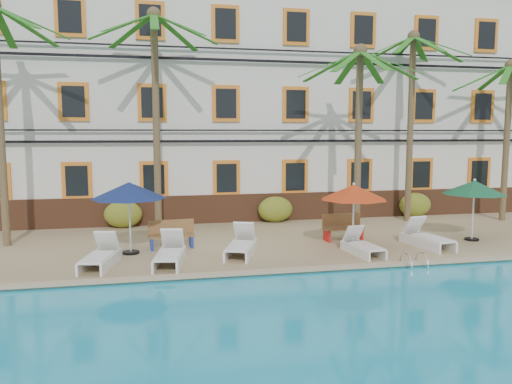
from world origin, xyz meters
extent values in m
plane|color=#384C23|center=(0.00, 0.00, 0.00)|extent=(100.00, 100.00, 0.00)
cube|color=tan|center=(0.00, 5.00, 0.12)|extent=(30.00, 12.00, 0.25)
cube|color=#199ABE|center=(0.00, -7.00, 0.10)|extent=(26.00, 12.00, 0.20)
cube|color=tan|center=(0.00, -0.90, 0.28)|extent=(30.00, 0.35, 0.06)
cube|color=silver|center=(0.00, 10.00, 5.25)|extent=(25.00, 6.00, 10.00)
cube|color=brown|center=(0.00, 6.94, 0.85)|extent=(25.00, 0.12, 1.20)
cube|color=orange|center=(-7.50, 6.95, 2.15)|extent=(1.15, 0.10, 1.50)
cube|color=black|center=(-7.50, 6.90, 2.15)|extent=(0.85, 0.04, 1.20)
cube|color=orange|center=(-4.50, 6.95, 2.15)|extent=(1.15, 0.10, 1.50)
cube|color=black|center=(-4.50, 6.90, 2.15)|extent=(0.85, 0.04, 1.20)
cube|color=orange|center=(-1.50, 6.95, 2.15)|extent=(1.15, 0.10, 1.50)
cube|color=black|center=(-1.50, 6.90, 2.15)|extent=(0.85, 0.04, 1.20)
cube|color=orange|center=(1.50, 6.95, 2.15)|extent=(1.15, 0.10, 1.50)
cube|color=black|center=(1.50, 6.90, 2.15)|extent=(0.85, 0.04, 1.20)
cube|color=orange|center=(4.50, 6.95, 2.15)|extent=(1.15, 0.10, 1.50)
cube|color=black|center=(4.50, 6.90, 2.15)|extent=(0.85, 0.04, 1.20)
cube|color=orange|center=(7.50, 6.95, 2.15)|extent=(1.15, 0.10, 1.50)
cube|color=black|center=(7.50, 6.90, 2.15)|extent=(0.85, 0.04, 1.20)
cube|color=orange|center=(10.50, 6.95, 2.15)|extent=(1.15, 0.10, 1.50)
cube|color=black|center=(10.50, 6.90, 2.15)|extent=(0.85, 0.04, 1.20)
cube|color=orange|center=(-7.50, 6.95, 5.25)|extent=(1.15, 0.10, 1.50)
cube|color=black|center=(-7.50, 6.90, 5.25)|extent=(0.85, 0.04, 1.20)
cube|color=orange|center=(-4.50, 6.95, 5.25)|extent=(1.15, 0.10, 1.50)
cube|color=black|center=(-4.50, 6.90, 5.25)|extent=(0.85, 0.04, 1.20)
cube|color=orange|center=(-1.50, 6.95, 5.25)|extent=(1.15, 0.10, 1.50)
cube|color=black|center=(-1.50, 6.90, 5.25)|extent=(0.85, 0.04, 1.20)
cube|color=orange|center=(1.50, 6.95, 5.25)|extent=(1.15, 0.10, 1.50)
cube|color=black|center=(1.50, 6.90, 5.25)|extent=(0.85, 0.04, 1.20)
cube|color=orange|center=(4.50, 6.95, 5.25)|extent=(1.15, 0.10, 1.50)
cube|color=black|center=(4.50, 6.90, 5.25)|extent=(0.85, 0.04, 1.20)
cube|color=orange|center=(7.50, 6.95, 5.25)|extent=(1.15, 0.10, 1.50)
cube|color=black|center=(7.50, 6.90, 5.25)|extent=(0.85, 0.04, 1.20)
cube|color=orange|center=(10.50, 6.95, 5.25)|extent=(1.15, 0.10, 1.50)
cube|color=black|center=(10.50, 6.90, 5.25)|extent=(0.85, 0.04, 1.20)
cube|color=orange|center=(-7.50, 6.95, 8.45)|extent=(1.15, 0.10, 1.50)
cube|color=black|center=(-7.50, 6.90, 8.45)|extent=(0.85, 0.04, 1.20)
cube|color=orange|center=(-4.50, 6.95, 8.45)|extent=(1.15, 0.10, 1.50)
cube|color=black|center=(-4.50, 6.90, 8.45)|extent=(0.85, 0.04, 1.20)
cube|color=orange|center=(-1.50, 6.95, 8.45)|extent=(1.15, 0.10, 1.50)
cube|color=black|center=(-1.50, 6.90, 8.45)|extent=(0.85, 0.04, 1.20)
cube|color=orange|center=(1.50, 6.95, 8.45)|extent=(1.15, 0.10, 1.50)
cube|color=black|center=(1.50, 6.90, 8.45)|extent=(0.85, 0.04, 1.20)
cube|color=orange|center=(4.50, 6.95, 8.45)|extent=(1.15, 0.10, 1.50)
cube|color=black|center=(4.50, 6.90, 8.45)|extent=(0.85, 0.04, 1.20)
cube|color=orange|center=(7.50, 6.95, 8.45)|extent=(1.15, 0.10, 1.50)
cube|color=black|center=(7.50, 6.90, 8.45)|extent=(0.85, 0.04, 1.20)
cube|color=orange|center=(10.50, 6.95, 8.45)|extent=(1.15, 0.10, 1.50)
cube|color=black|center=(10.50, 6.90, 8.45)|extent=(0.85, 0.04, 1.20)
cube|color=black|center=(0.00, 6.80, 3.70)|extent=(25.00, 0.08, 0.10)
cube|color=black|center=(0.00, 6.80, 4.15)|extent=(25.00, 0.08, 0.06)
cube|color=black|center=(0.00, 6.80, 7.00)|extent=(25.00, 0.08, 0.10)
cube|color=black|center=(0.00, 6.80, 7.45)|extent=(25.00, 0.08, 0.06)
cylinder|color=brown|center=(-9.42, 4.09, 4.18)|extent=(0.26, 0.26, 7.85)
cube|color=#216D1A|center=(-9.42, 5.24, 7.61)|extent=(0.28, 2.31, 1.01)
cube|color=#216D1A|center=(-8.61, 3.28, 7.61)|extent=(1.83, 1.83, 1.01)
cube|color=#216D1A|center=(-8.27, 4.09, 7.61)|extent=(2.31, 0.28, 1.01)
cube|color=#216D1A|center=(-8.61, 4.91, 7.61)|extent=(1.83, 1.83, 1.01)
cylinder|color=brown|center=(-4.37, 5.07, 4.27)|extent=(0.26, 0.26, 8.03)
sphere|color=brown|center=(-4.37, 5.07, 8.28)|extent=(0.50, 0.50, 0.50)
cube|color=#216D1A|center=(-4.37, 6.22, 7.79)|extent=(0.28, 2.31, 1.01)
cube|color=#216D1A|center=(-5.19, 5.88, 7.79)|extent=(1.83, 1.83, 1.01)
cube|color=#216D1A|center=(-5.52, 5.07, 7.79)|extent=(2.31, 0.28, 1.01)
cube|color=#216D1A|center=(-5.19, 4.25, 7.79)|extent=(1.83, 1.83, 1.01)
cube|color=#216D1A|center=(-4.37, 3.92, 7.79)|extent=(0.28, 2.31, 1.01)
cube|color=#216D1A|center=(-3.56, 4.25, 7.79)|extent=(1.83, 1.83, 1.01)
cube|color=#216D1A|center=(-3.22, 5.07, 7.79)|extent=(2.31, 0.28, 1.01)
cube|color=#216D1A|center=(-3.56, 5.88, 7.79)|extent=(1.83, 1.83, 1.01)
cylinder|color=brown|center=(2.96, 3.61, 3.63)|extent=(0.26, 0.26, 6.76)
sphere|color=brown|center=(2.96, 3.61, 7.01)|extent=(0.50, 0.50, 0.50)
cube|color=#216D1A|center=(2.96, 4.76, 6.52)|extent=(0.28, 2.31, 1.01)
cube|color=#216D1A|center=(2.14, 4.42, 6.52)|extent=(1.83, 1.83, 1.01)
cube|color=#216D1A|center=(1.81, 3.61, 6.52)|extent=(2.31, 0.28, 1.01)
cube|color=#216D1A|center=(2.14, 2.80, 6.52)|extent=(1.83, 1.83, 1.01)
cube|color=#216D1A|center=(2.96, 2.46, 6.52)|extent=(0.28, 2.31, 1.01)
cube|color=#216D1A|center=(3.77, 2.80, 6.52)|extent=(1.83, 1.83, 1.01)
cube|color=#216D1A|center=(4.11, 3.61, 6.52)|extent=(2.31, 0.28, 1.01)
cube|color=#216D1A|center=(3.77, 4.42, 6.52)|extent=(1.83, 1.83, 1.01)
cylinder|color=brown|center=(6.22, 5.73, 4.14)|extent=(0.26, 0.26, 7.78)
sphere|color=brown|center=(6.22, 5.73, 8.03)|extent=(0.50, 0.50, 0.50)
cube|color=#216D1A|center=(6.22, 6.88, 7.54)|extent=(0.28, 2.31, 1.01)
cube|color=#216D1A|center=(5.40, 6.54, 7.54)|extent=(1.83, 1.83, 1.01)
cube|color=#216D1A|center=(5.07, 5.73, 7.54)|extent=(2.31, 0.28, 1.01)
cube|color=#216D1A|center=(5.40, 4.92, 7.54)|extent=(1.83, 1.83, 1.01)
cube|color=#216D1A|center=(6.22, 4.58, 7.54)|extent=(0.28, 2.31, 1.01)
cube|color=#216D1A|center=(7.03, 4.92, 7.54)|extent=(1.83, 1.83, 1.01)
cube|color=#216D1A|center=(7.37, 5.73, 7.54)|extent=(2.31, 0.28, 1.01)
cube|color=#216D1A|center=(7.03, 6.54, 7.54)|extent=(1.83, 1.83, 1.01)
cylinder|color=brown|center=(10.36, 5.02, 3.57)|extent=(0.26, 0.26, 6.64)
sphere|color=brown|center=(10.36, 5.02, 6.89)|extent=(0.50, 0.50, 0.50)
cube|color=#216D1A|center=(10.36, 6.17, 6.40)|extent=(0.28, 2.31, 1.01)
cube|color=#216D1A|center=(9.55, 5.84, 6.40)|extent=(1.83, 1.83, 1.01)
cube|color=#216D1A|center=(9.21, 5.02, 6.40)|extent=(2.31, 0.28, 1.01)
cube|color=#216D1A|center=(9.55, 4.21, 6.40)|extent=(1.83, 1.83, 1.01)
ellipsoid|color=#275E1A|center=(-5.75, 6.60, 0.80)|extent=(1.50, 0.90, 1.10)
ellipsoid|color=#275E1A|center=(0.54, 6.60, 0.80)|extent=(1.50, 0.90, 1.10)
ellipsoid|color=#275E1A|center=(7.07, 6.60, 0.80)|extent=(1.50, 0.90, 1.10)
cylinder|color=black|center=(-5.28, 2.08, 0.29)|extent=(0.52, 0.52, 0.07)
cylinder|color=silver|center=(-5.28, 2.08, 1.37)|extent=(0.06, 0.06, 2.25)
cone|color=navy|center=(-5.28, 2.08, 2.26)|extent=(2.34, 2.34, 0.51)
sphere|color=silver|center=(-5.28, 2.08, 2.54)|extent=(0.10, 0.10, 0.10)
cylinder|color=black|center=(1.80, 1.20, 0.29)|extent=(0.49, 0.49, 0.07)
cylinder|color=silver|center=(1.80, 1.20, 1.30)|extent=(0.06, 0.06, 2.10)
cone|color=#BE3512|center=(1.80, 1.20, 2.14)|extent=(2.19, 2.19, 0.48)
sphere|color=silver|center=(1.80, 1.20, 2.40)|extent=(0.10, 0.10, 0.10)
cylinder|color=black|center=(6.50, 1.64, 0.29)|extent=(0.49, 0.49, 0.07)
cylinder|color=silver|center=(6.50, 1.64, 1.30)|extent=(0.06, 0.06, 2.10)
cone|color=#145332|center=(6.50, 1.64, 2.14)|extent=(2.19, 2.19, 0.48)
sphere|color=silver|center=(6.50, 1.64, 2.40)|extent=(0.10, 0.10, 0.10)
cube|color=white|center=(-6.12, 0.37, 0.59)|extent=(0.92, 1.50, 0.06)
cube|color=white|center=(-5.92, 1.32, 0.84)|extent=(0.74, 0.64, 0.70)
cube|color=white|center=(-6.38, 0.70, 0.41)|extent=(0.48, 1.96, 0.32)
cube|color=white|center=(-5.75, 0.56, 0.41)|extent=(0.48, 1.96, 0.32)
cube|color=white|center=(-4.17, 0.22, 0.60)|extent=(0.90, 1.53, 0.07)
cube|color=white|center=(-4.01, 1.20, 0.86)|extent=(0.74, 0.63, 0.72)
cube|color=white|center=(-4.45, 0.55, 0.42)|extent=(0.41, 2.02, 0.33)
cube|color=white|center=(-3.80, 0.44, 0.42)|extent=(0.41, 2.02, 0.33)
cube|color=white|center=(-2.01, 0.90, 0.60)|extent=(1.11, 1.57, 0.07)
cube|color=white|center=(-1.67, 1.83, 0.86)|extent=(0.80, 0.72, 0.72)
cube|color=white|center=(-2.23, 1.27, 0.42)|extent=(0.76, 1.94, 0.33)
cube|color=white|center=(-1.61, 1.04, 0.42)|extent=(0.76, 1.94, 0.33)
cube|color=white|center=(1.87, 0.24, 0.56)|extent=(0.72, 1.31, 0.06)
cube|color=white|center=(1.77, 1.11, 0.78)|extent=(0.63, 0.53, 0.63)
cube|color=white|center=(1.55, 0.45, 0.40)|extent=(0.25, 1.79, 0.29)
cube|color=white|center=(2.13, 0.52, 0.40)|extent=(0.25, 1.79, 0.29)
cube|color=white|center=(4.41, 0.73, 0.60)|extent=(0.87, 1.52, 0.07)
cube|color=white|center=(4.26, 1.71, 0.86)|extent=(0.73, 0.62, 0.71)
cube|color=white|center=(4.04, 0.95, 0.42)|extent=(0.37, 2.02, 0.33)
cube|color=white|center=(4.70, 1.05, 0.42)|extent=(0.37, 2.02, 0.33)
cube|color=olive|center=(-3.99, 2.51, 0.68)|extent=(1.53, 0.58, 0.06)
cube|color=olive|center=(-4.01, 2.73, 0.95)|extent=(1.50, 0.19, 0.45)
cube|color=#1B2E99|center=(-4.64, 2.45, 0.45)|extent=(0.12, 0.46, 0.40)
cube|color=#1B2E99|center=(-3.34, 2.57, 0.45)|extent=(0.12, 0.46, 0.40)
cube|color=olive|center=(2.04, 2.59, 0.68)|extent=(1.54, 0.62, 0.06)
cube|color=olive|center=(2.01, 2.81, 0.95)|extent=(1.50, 0.23, 0.45)
cube|color=red|center=(1.39, 2.52, 0.45)|extent=(0.13, 0.46, 0.40)
cube|color=red|center=(2.68, 2.67, 0.45)|extent=(0.13, 0.46, 0.40)
torus|color=silver|center=(2.52, -1.00, 0.25)|extent=(0.04, 0.74, 0.74)
torus|color=silver|center=(3.02, -1.00, 0.25)|extent=(0.04, 0.74, 0.74)
camera|label=1|loc=(-4.57, -13.80, 4.03)|focal=35.00mm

